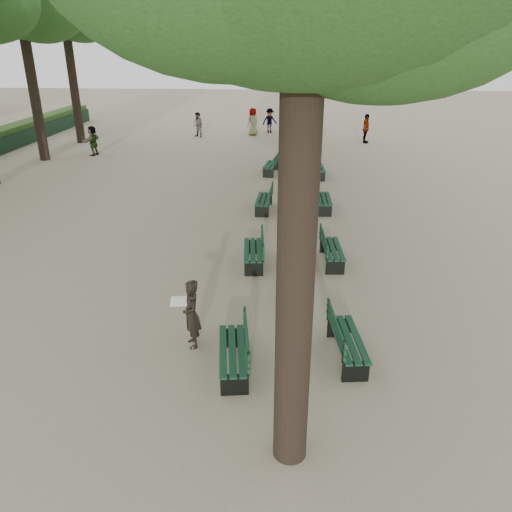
{
  "coord_description": "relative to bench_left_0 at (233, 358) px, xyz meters",
  "views": [
    {
      "loc": [
        1.41,
        -8.01,
        6.01
      ],
      "look_at": [
        0.6,
        3.0,
        1.2
      ],
      "focal_mm": 35.0,
      "sensor_mm": 36.0,
      "label": 1
    }
  ],
  "objects": [
    {
      "name": "bench_left_0",
      "position": [
        0.0,
        0.0,
        0.0
      ],
      "size": [
        0.81,
        1.86,
        0.92
      ],
      "color": "black",
      "rests_on": "ground"
    },
    {
      "name": "pedestrian_e",
      "position": [
        -10.1,
        19.18,
        0.54
      ],
      "size": [
        0.62,
        1.54,
        1.62
      ],
      "primitive_type": "imported",
      "rotation": [
        0.0,
        0.0,
        4.51
      ],
      "color": "#262628",
      "rests_on": "ground"
    },
    {
      "name": "bench_left_2",
      "position": [
        0.0,
        10.01,
        0.0
      ],
      "size": [
        0.63,
        1.82,
        0.92
      ],
      "color": "black",
      "rests_on": "ground"
    },
    {
      "name": "tree_central_4",
      "position": [
        1.13,
        17.89,
        7.38
      ],
      "size": [
        6.0,
        6.0,
        9.95
      ],
      "color": "#33261C",
      "rests_on": "ground"
    },
    {
      "name": "man_with_map",
      "position": [
        -0.96,
        0.78,
        0.49
      ],
      "size": [
        0.7,
        0.68,
        1.52
      ],
      "color": "black",
      "rests_on": "ground"
    },
    {
      "name": "pedestrian_c",
      "position": [
        5.55,
        23.96,
        0.62
      ],
      "size": [
        0.65,
        1.1,
        1.78
      ],
      "primitive_type": "imported",
      "rotation": [
        0.0,
        0.0,
        1.27
      ],
      "color": "#262628",
      "rests_on": "ground"
    },
    {
      "name": "pedestrian_a",
      "position": [
        -5.25,
        25.21,
        0.53
      ],
      "size": [
        0.83,
        0.69,
        1.6
      ],
      "primitive_type": "imported",
      "rotation": [
        0.0,
        0.0,
        5.71
      ],
      "color": "#262628",
      "rests_on": "ground"
    },
    {
      "name": "bench_right_3",
      "position": [
        2.27,
        15.23,
        0.0
      ],
      "size": [
        0.68,
        1.83,
        0.92
      ],
      "color": "black",
      "rests_on": "ground"
    },
    {
      "name": "bench_left_3",
      "position": [
        0.0,
        15.72,
        0.0
      ],
      "size": [
        0.77,
        1.85,
        0.92
      ],
      "color": "black",
      "rests_on": "ground"
    },
    {
      "name": "pedestrian_d",
      "position": [
        -1.7,
        26.22,
        0.63
      ],
      "size": [
        0.83,
        0.91,
        1.8
      ],
      "primitive_type": "imported",
      "rotation": [
        0.0,
        0.0,
        4.03
      ],
      "color": "#262628",
      "rests_on": "ground"
    },
    {
      "name": "tree_central_5",
      "position": [
        1.13,
        22.89,
        7.38
      ],
      "size": [
        6.0,
        6.0,
        9.95
      ],
      "color": "#33261C",
      "rests_on": "ground"
    },
    {
      "name": "pedestrian_b",
      "position": [
        -0.61,
        27.29,
        0.55
      ],
      "size": [
        1.1,
        0.75,
        1.65
      ],
      "primitive_type": "imported",
      "rotation": [
        0.0,
        0.0,
        0.44
      ],
      "color": "#262628",
      "rests_on": "ground"
    },
    {
      "name": "bench_right_0",
      "position": [
        2.27,
        0.57,
        0.0
      ],
      "size": [
        0.78,
        1.86,
        0.92
      ],
      "color": "black",
      "rests_on": "ground"
    },
    {
      "name": "ground",
      "position": [
        -0.37,
        -0.11,
        -0.27
      ],
      "size": [
        120.0,
        120.0,
        0.0
      ],
      "primitive_type": "plane",
      "color": "tan",
      "rests_on": "ground"
    },
    {
      "name": "bench_right_1",
      "position": [
        2.27,
        5.31,
        0.0
      ],
      "size": [
        0.69,
        1.83,
        0.92
      ],
      "color": "black",
      "rests_on": "ground"
    },
    {
      "name": "bench_right_2",
      "position": [
        2.27,
        10.25,
        0.0
      ],
      "size": [
        0.62,
        1.81,
        0.92
      ],
      "color": "black",
      "rests_on": "ground"
    },
    {
      "name": "bench_left_1",
      "position": [
        0.0,
        5.04,
        0.0
      ],
      "size": [
        0.72,
        1.84,
        0.92
      ],
      "color": "black",
      "rests_on": "ground"
    }
  ]
}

